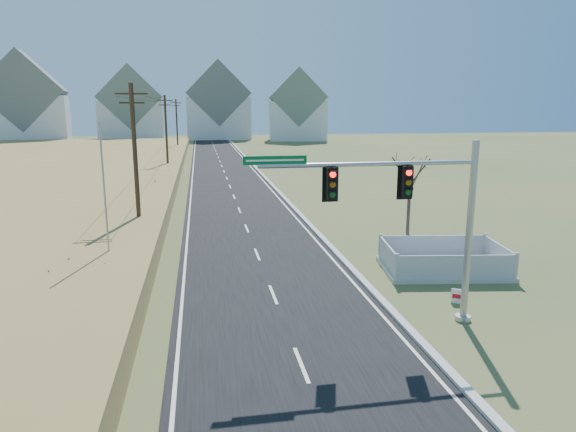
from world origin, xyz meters
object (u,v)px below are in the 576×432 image
Objects in this scene: bare_tree at (411,171)px; traffic_signal_mast at (422,213)px; fence_enclosure at (443,265)px; open_sign at (457,296)px; flagpole at (106,218)px.

traffic_signal_mast is at bearing -110.31° from bare_tree.
fence_enclosure is (3.80, 5.62, -3.83)m from traffic_signal_mast.
traffic_signal_mast reaches higher than fence_enclosure.
open_sign is 0.10× the size of bare_tree.
traffic_signal_mast is 4.75m from open_sign.
bare_tree is (-0.77, 2.56, 4.25)m from fence_enclosure.
flagpole is at bearing -171.38° from open_sign.
flagpole is 14.83m from bare_tree.
fence_enclosure is 5.02m from bare_tree.
bare_tree is at bearing 69.19° from traffic_signal_mast.
traffic_signal_mast is 1.35× the size of fence_enclosure.
flagpole is 1.26× the size of bare_tree.
fence_enclosure reaches higher than open_sign.
traffic_signal_mast is 13.73m from flagpole.
fence_enclosure is at bearing -5.58° from flagpole.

